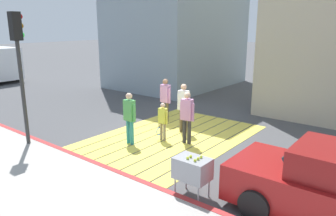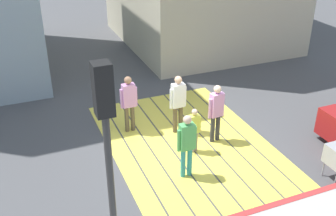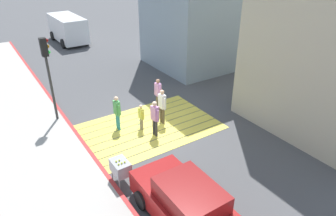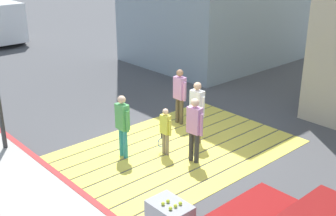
{
  "view_description": "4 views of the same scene",
  "coord_description": "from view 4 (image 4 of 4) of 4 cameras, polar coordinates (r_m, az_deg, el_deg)",
  "views": [
    {
      "loc": [
        -8.55,
        -6.63,
        3.88
      ],
      "look_at": [
        -0.28,
        -0.07,
        1.14
      ],
      "focal_mm": 34.63,
      "sensor_mm": 36.0,
      "label": 1
    },
    {
      "loc": [
        -8.9,
        4.25,
        6.32
      ],
      "look_at": [
        0.09,
        0.58,
        1.22
      ],
      "focal_mm": 43.29,
      "sensor_mm": 36.0,
      "label": 2
    },
    {
      "loc": [
        -6.31,
        -11.19,
        7.79
      ],
      "look_at": [
        0.74,
        -0.47,
        1.04
      ],
      "focal_mm": 32.67,
      "sensor_mm": 36.0,
      "label": 3
    },
    {
      "loc": [
        -7.35,
        -7.75,
        5.39
      ],
      "look_at": [
        -0.17,
        0.23,
        1.22
      ],
      "focal_mm": 45.78,
      "sensor_mm": 36.0,
      "label": 4
    }
  ],
  "objects": [
    {
      "name": "pedestrian_adult_side",
      "position": [
        11.99,
        3.87,
        -0.0
      ],
      "size": [
        0.25,
        0.53,
        1.81
      ],
      "color": "brown",
      "rests_on": "ground"
    },
    {
      "name": "tennis_ball_cart",
      "position": [
        8.11,
        0.24,
        -14.13
      ],
      "size": [
        0.56,
        0.8,
        1.02
      ],
      "color": "#99999E",
      "rests_on": "ground"
    },
    {
      "name": "pedestrian_child_with_racket",
      "position": [
        11.39,
        -0.36,
        -2.79
      ],
      "size": [
        0.28,
        0.41,
        1.33
      ],
      "color": "gray",
      "rests_on": "ground"
    },
    {
      "name": "ground_plane",
      "position": [
        11.96,
        1.36,
        -5.56
      ],
      "size": [
        120.0,
        120.0,
        0.0
      ],
      "primitive_type": "plane",
      "color": "#4C4C4F"
    },
    {
      "name": "pedestrian_teen_behind",
      "position": [
        11.22,
        -6.08,
        -1.86
      ],
      "size": [
        0.23,
        0.51,
        1.74
      ],
      "color": "teal",
      "rests_on": "ground"
    },
    {
      "name": "crosswalk_stripes",
      "position": [
        11.96,
        1.36,
        -5.53
      ],
      "size": [
        6.4,
        4.35,
        0.01
      ],
      "color": "#EAD64C",
      "rests_on": "ground"
    },
    {
      "name": "pedestrian_adult_lead",
      "position": [
        13.26,
        1.56,
        2.06
      ],
      "size": [
        0.23,
        0.52,
        1.78
      ],
      "color": "brown",
      "rests_on": "ground"
    },
    {
      "name": "pedestrian_adult_trailing",
      "position": [
        10.91,
        3.54,
        -2.37
      ],
      "size": [
        0.27,
        0.51,
        1.76
      ],
      "color": "#333338",
      "rests_on": "ground"
    },
    {
      "name": "curb_painted",
      "position": [
        10.25,
        -12.23,
        -10.59
      ],
      "size": [
        0.16,
        40.0,
        0.13
      ],
      "primitive_type": "cube",
      "color": "#BC3333",
      "rests_on": "ground"
    }
  ]
}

